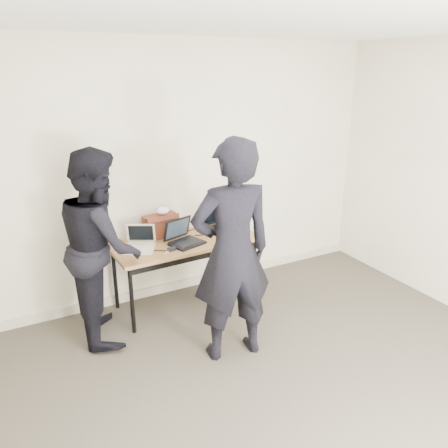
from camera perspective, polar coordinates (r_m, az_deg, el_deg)
room at (r=2.87m, az=13.33°, el=-2.38°), size 4.60×4.60×2.80m
desk at (r=4.54m, az=-5.01°, el=-2.90°), size 1.53×0.71×0.72m
laptop_beige at (r=4.37m, az=-10.94°, el=-2.66°), size 0.38×0.38×0.23m
laptop_center at (r=4.45m, az=-5.31°, el=-1.81°), size 0.40×0.39×0.25m
laptop_right at (r=4.82m, az=-0.29°, el=0.06°), size 0.42×0.40×0.27m
leather_satchel at (r=4.61m, az=-8.24°, el=-0.19°), size 0.37×0.21×0.25m
tissue at (r=4.58m, az=-8.01°, el=1.73°), size 0.14×0.11×0.08m
equipment_box at (r=4.91m, az=0.83°, el=0.51°), size 0.25×0.21×0.13m
power_brick at (r=4.29m, az=-6.87°, el=-3.28°), size 0.08×0.06×0.03m
cables at (r=4.54m, az=-4.53°, el=-2.03°), size 1.14×0.51×0.01m
person_typist at (r=3.61m, az=1.06°, el=-3.81°), size 0.75×0.54×1.92m
person_observer at (r=4.10m, az=-15.79°, el=-2.70°), size 0.76×0.93×1.78m
baseboard at (r=5.15m, az=-4.30°, el=-7.53°), size 4.50×0.03×0.10m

